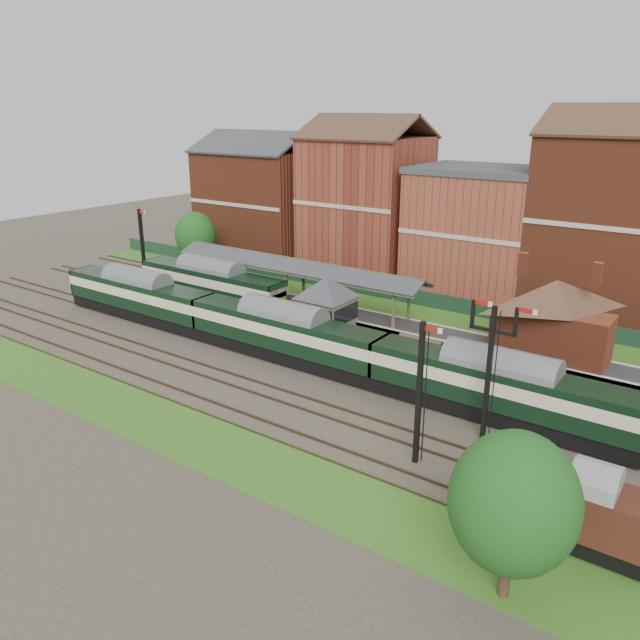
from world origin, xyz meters
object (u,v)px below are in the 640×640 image
Objects in this scene: signal_box at (326,313)px; semaphore_bracket at (490,364)px; goods_van_a at (591,512)px; platform_railcar at (211,283)px; dmu_train at (283,332)px.

semaphore_bracket is at bearing -20.92° from signal_box.
signal_box is 1.13× the size of goods_van_a.
semaphore_bracket is 0.50× the size of platform_railcar.
platform_railcar is (-15.51, 3.25, -0.96)m from signal_box.
semaphore_bracket is (15.04, -5.75, 1.44)m from signal_box.
platform_railcar is at bearing 154.94° from dmu_train.
goods_van_a is (37.71, -15.50, -0.38)m from platform_railcar.
goods_van_a is at bearing -20.71° from dmu_train.
goods_van_a is (22.20, -12.25, -1.33)m from signal_box.
platform_railcar is at bearing 168.17° from signal_box.
goods_van_a is at bearing -28.89° from signal_box.
platform_railcar is at bearing 157.66° from goods_van_a.
dmu_train is 2.99× the size of platform_railcar.
signal_box is 16.16m from semaphore_bracket.
semaphore_bracket is 31.94m from platform_railcar.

